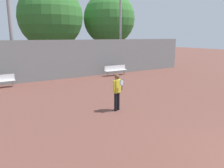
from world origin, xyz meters
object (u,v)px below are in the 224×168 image
at_px(tree_dark_dense, 51,17).
at_px(tennis_player, 117,90).
at_px(tree_green_tall, 109,19).
at_px(bench_courtside_far, 1,80).
at_px(bench_courtside_near, 116,69).

bearing_deg(tree_dark_dense, tennis_player, -96.33).
xyz_separation_m(tree_green_tall, tree_dark_dense, (-6.76, 0.70, -0.03)).
bearing_deg(tree_green_tall, bench_courtside_far, -151.84).
relative_size(bench_courtside_far, tree_dark_dense, 0.20).
height_order(tennis_player, tree_dark_dense, tree_dark_dense).
xyz_separation_m(tennis_player, tree_green_tall, (8.48, 14.78, 4.43)).
distance_m(bench_courtside_near, bench_courtside_far, 9.21).
bearing_deg(tree_green_tall, tennis_player, -119.85).
height_order(bench_courtside_near, tree_dark_dense, tree_dark_dense).
relative_size(tennis_player, tree_dark_dense, 0.20).
xyz_separation_m(bench_courtside_near, tree_dark_dense, (-3.34, 7.46, 4.85)).
xyz_separation_m(bench_courtside_far, tree_dark_dense, (5.87, 7.46, 4.85)).
relative_size(bench_courtside_far, tree_green_tall, 0.21).
bearing_deg(bench_courtside_far, tree_dark_dense, 51.82).
bearing_deg(tennis_player, tree_dark_dense, 62.94).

